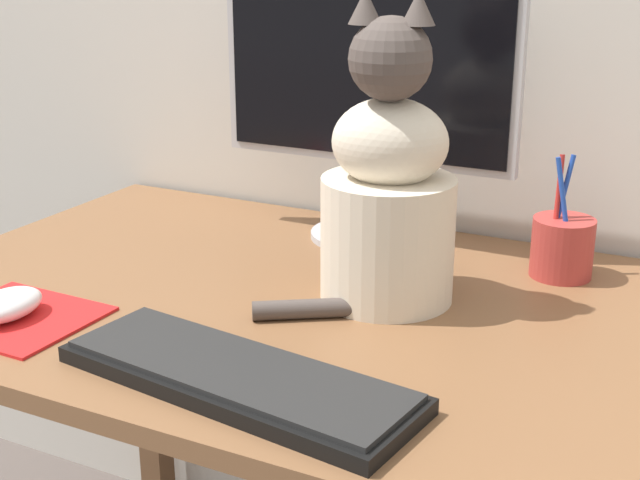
{
  "coord_description": "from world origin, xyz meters",
  "views": [
    {
      "loc": [
        0.48,
        -0.97,
        1.16
      ],
      "look_at": [
        0.04,
        -0.1,
        0.83
      ],
      "focal_mm": 50.0,
      "sensor_mm": 36.0,
      "label": 1
    }
  ],
  "objects_px": {
    "pen_cup": "(562,246)",
    "computer_mouse_left": "(7,305)",
    "keyboard": "(238,377)",
    "cat": "(388,191)",
    "monitor": "(366,78)"
  },
  "relations": [
    {
      "from": "computer_mouse_left",
      "to": "cat",
      "type": "relative_size",
      "value": 0.25
    },
    {
      "from": "pen_cup",
      "to": "cat",
      "type": "bearing_deg",
      "value": -135.01
    },
    {
      "from": "keyboard",
      "to": "pen_cup",
      "type": "xyz_separation_m",
      "value": [
        0.24,
        0.49,
        0.03
      ]
    },
    {
      "from": "cat",
      "to": "keyboard",
      "type": "bearing_deg",
      "value": -111.63
    },
    {
      "from": "keyboard",
      "to": "computer_mouse_left",
      "type": "height_order",
      "value": "computer_mouse_left"
    },
    {
      "from": "cat",
      "to": "monitor",
      "type": "bearing_deg",
      "value": 107.77
    },
    {
      "from": "monitor",
      "to": "keyboard",
      "type": "distance_m",
      "value": 0.58
    },
    {
      "from": "cat",
      "to": "pen_cup",
      "type": "height_order",
      "value": "cat"
    },
    {
      "from": "keyboard",
      "to": "cat",
      "type": "height_order",
      "value": "cat"
    },
    {
      "from": "monitor",
      "to": "pen_cup",
      "type": "relative_size",
      "value": 2.75
    },
    {
      "from": "computer_mouse_left",
      "to": "cat",
      "type": "height_order",
      "value": "cat"
    },
    {
      "from": "keyboard",
      "to": "cat",
      "type": "relative_size",
      "value": 1.07
    },
    {
      "from": "pen_cup",
      "to": "computer_mouse_left",
      "type": "bearing_deg",
      "value": -141.25
    },
    {
      "from": "pen_cup",
      "to": "keyboard",
      "type": "bearing_deg",
      "value": -115.79
    },
    {
      "from": "monitor",
      "to": "cat",
      "type": "relative_size",
      "value": 1.2
    }
  ]
}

